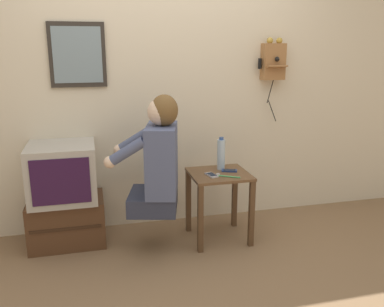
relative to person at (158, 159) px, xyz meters
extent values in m
plane|color=#846647|center=(0.13, -0.46, -0.74)|extent=(14.00, 14.00, 0.00)
cube|color=beige|center=(0.13, 0.56, 0.54)|extent=(6.80, 0.05, 2.55)
cube|color=brown|center=(0.50, 0.07, -0.18)|extent=(0.47, 0.44, 0.02)
cube|color=#523822|center=(0.30, -0.13, -0.46)|extent=(0.04, 0.04, 0.55)
cube|color=#523822|center=(0.71, -0.13, -0.46)|extent=(0.04, 0.04, 0.55)
cube|color=#523822|center=(0.30, 0.26, -0.46)|extent=(0.04, 0.04, 0.55)
cube|color=#523822|center=(0.71, 0.26, -0.46)|extent=(0.04, 0.04, 0.55)
cube|color=#2D3347|center=(-0.04, 0.01, -0.33)|extent=(0.45, 0.47, 0.14)
cube|color=#4C567A|center=(0.03, -0.01, 0.00)|extent=(0.32, 0.46, 0.52)
sphere|color=beige|center=(0.03, -0.01, 0.36)|extent=(0.20, 0.20, 0.20)
ellipsoid|color=brown|center=(0.05, -0.01, 0.37)|extent=(0.25, 0.25, 0.23)
cylinder|color=#4C567A|center=(-0.24, -0.12, 0.10)|extent=(0.29, 0.14, 0.22)
cylinder|color=#4C567A|center=(-0.15, 0.22, 0.10)|extent=(0.29, 0.14, 0.22)
sphere|color=beige|center=(-0.36, -0.09, 0.03)|extent=(0.09, 0.09, 0.09)
sphere|color=beige|center=(-0.27, 0.25, 0.03)|extent=(0.09, 0.09, 0.09)
cube|color=#51331E|center=(-0.71, 0.29, -0.55)|extent=(0.59, 0.40, 0.38)
cube|color=#392315|center=(-0.71, 0.08, -0.53)|extent=(0.53, 0.01, 0.02)
cube|color=#ADA89E|center=(-0.71, 0.31, -0.14)|extent=(0.51, 0.52, 0.44)
cube|color=#280F33|center=(-0.71, 0.04, -0.14)|extent=(0.42, 0.01, 0.35)
cube|color=#9E6B3D|center=(1.12, 0.48, 0.69)|extent=(0.20, 0.11, 0.31)
cube|color=#9E6B3D|center=(1.12, 0.39, 0.65)|extent=(0.18, 0.07, 0.03)
sphere|color=#B79338|center=(1.07, 0.46, 0.87)|extent=(0.05, 0.05, 0.05)
sphere|color=#B79338|center=(1.16, 0.46, 0.87)|extent=(0.05, 0.05, 0.05)
cone|color=black|center=(1.12, 0.37, 0.71)|extent=(0.04, 0.05, 0.04)
cylinder|color=black|center=(0.99, 0.48, 0.67)|extent=(0.03, 0.03, 0.09)
cylinder|color=black|center=(1.10, 0.46, 0.43)|extent=(0.04, 0.04, 0.22)
cylinder|color=black|center=(1.13, 0.46, 0.25)|extent=(0.07, 0.06, 0.19)
cube|color=#2D2823|center=(-0.54, 0.52, 0.75)|extent=(0.44, 0.02, 0.50)
cube|color=gray|center=(-0.54, 0.50, 0.75)|extent=(0.38, 0.01, 0.43)
cube|color=silver|center=(0.42, 0.01, -0.16)|extent=(0.08, 0.13, 0.01)
cube|color=black|center=(0.42, 0.01, -0.16)|extent=(0.07, 0.11, 0.00)
cube|color=navy|center=(0.60, 0.09, -0.16)|extent=(0.14, 0.10, 0.01)
cube|color=black|center=(0.60, 0.09, -0.16)|extent=(0.11, 0.08, 0.00)
cylinder|color=#ADC6DB|center=(0.55, 0.17, -0.04)|extent=(0.06, 0.06, 0.25)
cylinder|color=#2D4C8C|center=(0.55, 0.17, 0.09)|extent=(0.04, 0.04, 0.02)
cylinder|color=#4CBF66|center=(0.54, -0.05, -0.16)|extent=(0.17, 0.11, 0.01)
cube|color=white|center=(0.47, -0.01, -0.15)|extent=(0.03, 0.02, 0.01)
camera|label=1|loc=(-0.47, -2.91, 0.81)|focal=38.00mm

